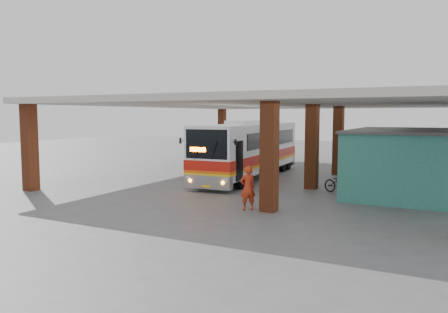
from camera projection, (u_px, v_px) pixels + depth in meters
ground at (234, 193)px, 21.36m from camera, size 90.00×90.00×0.00m
brick_columns at (295, 144)px, 24.93m from camera, size 20.10×21.60×4.35m
canopy_roof at (288, 104)px, 26.46m from camera, size 21.00×23.00×0.30m
shop_building at (407, 161)px, 21.34m from camera, size 5.20×8.20×3.11m
coach_bus at (249, 149)px, 26.52m from camera, size 3.17×12.10×3.49m
motorcycle at (341, 184)px, 21.10m from camera, size 2.01×1.36×1.00m
pedestrian at (248, 188)px, 17.47m from camera, size 0.76×0.76×1.78m
red_chair at (361, 171)px, 26.53m from camera, size 0.48×0.48×0.87m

